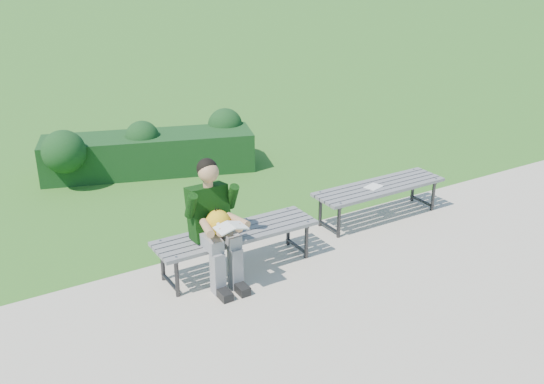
{
  "coord_description": "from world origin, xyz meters",
  "views": [
    {
      "loc": [
        -3.18,
        -5.7,
        3.3
      ],
      "look_at": [
        0.11,
        -0.3,
        0.71
      ],
      "focal_mm": 40.0,
      "sensor_mm": 36.0,
      "label": 1
    }
  ],
  "objects": [
    {
      "name": "bench_left",
      "position": [
        -0.48,
        -0.54,
        0.42
      ],
      "size": [
        1.8,
        0.5,
        0.46
      ],
      "color": "gray",
      "rests_on": "walkway"
    },
    {
      "name": "bench_right",
      "position": [
        1.7,
        -0.32,
        0.42
      ],
      "size": [
        1.8,
        0.5,
        0.46
      ],
      "color": "gray",
      "rests_on": "walkway"
    },
    {
      "name": "seated_boy",
      "position": [
        -0.78,
        -0.64,
        0.71
      ],
      "size": [
        0.56,
        0.76,
        1.31
      ],
      "color": "gray",
      "rests_on": "walkway"
    },
    {
      "name": "paper_sheet",
      "position": [
        1.6,
        -0.32,
        0.47
      ],
      "size": [
        0.25,
        0.21,
        0.01
      ],
      "color": "white",
      "rests_on": "bench_right"
    },
    {
      "name": "hedge",
      "position": [
        -0.22,
        2.89,
        0.37
      ],
      "size": [
        3.34,
        1.76,
        0.88
      ],
      "color": "#133C17",
      "rests_on": "ground"
    },
    {
      "name": "walkway",
      "position": [
        0.0,
        -1.75,
        0.01
      ],
      "size": [
        30.0,
        3.5,
        0.02
      ],
      "color": "#A79A8D",
      "rests_on": "ground"
    },
    {
      "name": "ground",
      "position": [
        0.0,
        0.0,
        0.0
      ],
      "size": [
        80.0,
        80.0,
        0.0
      ],
      "color": "#1F7B1C",
      "rests_on": "ground"
    }
  ]
}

